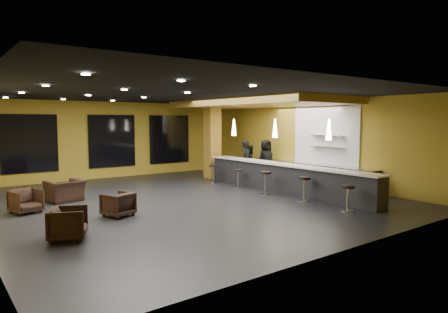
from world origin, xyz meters
TOP-DOWN VIEW (x-y plane):
  - floor at (0.00, 0.00)m, footprint 12.00×13.00m
  - ceiling at (0.00, 0.00)m, footprint 12.00×13.00m
  - wall_back at (0.00, 6.55)m, footprint 12.00×0.10m
  - wall_front at (0.00, -6.55)m, footprint 12.00×0.10m
  - wall_right at (6.05, 0.00)m, footprint 0.10×13.00m
  - wood_soffit at (4.00, 1.00)m, footprint 3.60×8.00m
  - window_left at (-3.50, 6.44)m, footprint 2.20×0.06m
  - window_center at (0.00, 6.44)m, footprint 2.20×0.06m
  - window_right at (3.00, 6.44)m, footprint 2.20×0.06m
  - tile_backsplash at (5.96, -1.00)m, footprint 0.06×3.20m
  - bar_counter at (3.65, -1.00)m, footprint 0.60×8.00m
  - bar_top at (3.65, -1.00)m, footprint 0.78×8.10m
  - prep_counter at (5.65, -0.50)m, footprint 0.70×6.00m
  - prep_top at (5.65, -0.50)m, footprint 0.72×6.00m
  - wall_shelf_lower at (5.82, -1.20)m, footprint 0.30×1.50m
  - wall_shelf_upper at (5.82, -1.20)m, footprint 0.30×1.50m
  - column at (3.65, 3.60)m, footprint 0.60×0.60m
  - pendant_0 at (3.65, -3.00)m, footprint 0.20×0.20m
  - pendant_1 at (3.65, -0.50)m, footprint 0.20×0.20m
  - pendant_2 at (3.65, 2.00)m, footprint 0.20×0.20m
  - staff_a at (4.20, 1.81)m, footprint 0.75×0.60m
  - staff_b at (4.58, 1.96)m, footprint 0.83×0.69m
  - staff_c at (5.25, 1.72)m, footprint 0.92×0.64m
  - armchair_a at (-4.46, -2.35)m, footprint 1.04×1.03m
  - armchair_b at (-2.74, -0.95)m, footprint 0.92×0.93m
  - armchair_c at (-4.70, 0.98)m, footprint 0.91×0.92m
  - armchair_d at (-3.34, 2.06)m, footprint 1.22×1.12m
  - bar_stool_0 at (2.86, -4.36)m, footprint 0.38×0.38m
  - bar_stool_1 at (2.96, -2.61)m, footprint 0.41×0.41m
  - bar_stool_2 at (2.71, -1.01)m, footprint 0.42×0.42m
  - bar_stool_3 at (2.92, 0.79)m, footprint 0.36×0.36m
  - bar_stool_4 at (2.78, 2.30)m, footprint 0.39×0.39m

SIDE VIEW (x-z plane):
  - floor at x=0.00m, z-range -0.10..0.00m
  - armchair_b at x=-2.74m, z-range 0.00..0.67m
  - armchair_c at x=-4.70m, z-range 0.00..0.69m
  - armchair_d at x=-3.34m, z-range 0.00..0.69m
  - armchair_a at x=-4.46m, z-range 0.00..0.72m
  - prep_counter at x=5.65m, z-range 0.00..0.86m
  - bar_stool_3 at x=2.92m, z-range 0.10..0.82m
  - bar_stool_0 at x=2.86m, z-range 0.11..0.86m
  - bar_stool_4 at x=2.78m, z-range 0.11..0.88m
  - bar_counter at x=3.65m, z-range 0.00..1.00m
  - bar_stool_1 at x=2.96m, z-range 0.11..0.91m
  - bar_stool_2 at x=2.71m, z-range 0.12..0.95m
  - staff_b at x=4.58m, z-range 0.00..1.55m
  - prep_top at x=5.65m, z-range 0.87..0.90m
  - staff_a at x=4.20m, z-range 0.00..1.79m
  - staff_c at x=5.25m, z-range 0.00..1.80m
  - bar_top at x=3.65m, z-range 1.00..1.05m
  - wall_shelf_lower at x=5.82m, z-range 1.59..1.61m
  - window_left at x=-3.50m, z-range 0.50..2.90m
  - window_center at x=0.00m, z-range 0.50..2.90m
  - window_right at x=3.00m, z-range 0.50..2.90m
  - wall_back at x=0.00m, z-range 0.00..3.50m
  - wall_front at x=0.00m, z-range 0.00..3.50m
  - wall_right at x=6.05m, z-range 0.00..3.50m
  - column at x=3.65m, z-range 0.00..3.50m
  - tile_backsplash at x=5.96m, z-range 0.80..3.20m
  - wall_shelf_upper at x=5.82m, z-range 2.03..2.06m
  - pendant_0 at x=3.65m, z-range 2.00..2.70m
  - pendant_1 at x=3.65m, z-range 2.00..2.70m
  - pendant_2 at x=3.65m, z-range 2.00..2.70m
  - wood_soffit at x=4.00m, z-range 3.22..3.50m
  - ceiling at x=0.00m, z-range 3.50..3.60m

